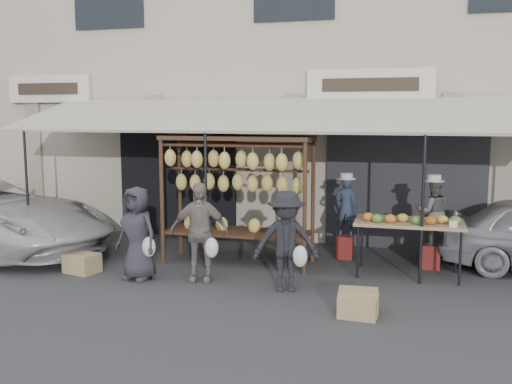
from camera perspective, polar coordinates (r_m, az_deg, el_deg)
ground_plane at (r=8.51m, az=-1.23°, el=-10.02°), size 90.00×90.00×0.00m
shophouse at (r=14.48m, az=6.20°, el=11.94°), size 24.00×6.15×7.30m
awning at (r=10.30m, az=2.41°, el=7.64°), size 10.00×2.35×2.92m
banana_rack at (r=9.79m, az=-1.93°, el=1.77°), size 2.60×0.90×2.24m
produce_table at (r=9.44m, az=15.08°, el=-3.01°), size 1.70×0.90×1.04m
vendor_left at (r=10.39m, az=8.98°, el=-1.45°), size 0.40×0.27×1.07m
vendor_right at (r=10.02m, az=17.26°, el=-1.92°), size 0.63×0.55×1.12m
customer_left at (r=9.18m, az=-11.80°, el=-4.06°), size 0.82×0.63×1.48m
customer_mid at (r=8.97m, az=-5.70°, el=-3.97°), size 0.98×0.58×1.56m
customer_right at (r=8.42m, az=3.02°, el=-4.94°), size 1.08×0.79×1.50m
stool_left at (r=10.53m, az=8.89°, el=-5.44°), size 0.34×0.34×0.41m
stool_right at (r=10.18m, az=17.08°, el=-6.17°), size 0.37×0.37×0.41m
crate_near_a at (r=7.63m, az=10.17°, el=-11.13°), size 0.51×0.40×0.29m
crate_near_b at (r=7.76m, az=10.17°, el=-10.74°), size 0.53×0.41×0.31m
crate_far at (r=9.92m, az=-17.00°, el=-6.81°), size 0.60×0.51×0.31m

